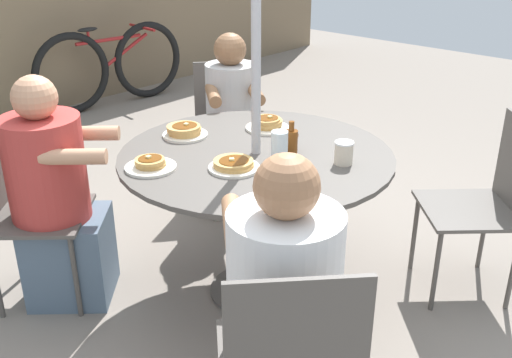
% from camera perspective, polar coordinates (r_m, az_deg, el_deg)
% --- Properties ---
extents(ground_plane, '(12.00, 12.00, 0.00)m').
position_cam_1_polar(ground_plane, '(3.10, -0.00, -10.56)').
color(ground_plane, gray).
extents(patio_table, '(1.26, 1.26, 0.75)m').
position_cam_1_polar(patio_table, '(2.78, -0.00, 0.33)').
color(patio_table, '#4C4742').
rests_on(patio_table, ground).
extents(umbrella_pole, '(0.04, 0.04, 2.19)m').
position_cam_1_polar(umbrella_pole, '(2.63, -0.00, 9.47)').
color(umbrella_pole, '#ADADB2').
rests_on(umbrella_pole, ground).
extents(patio_chair_north, '(0.61, 0.61, 0.89)m').
position_cam_1_polar(patio_chair_north, '(3.02, -21.62, -2.13)').
color(patio_chair_north, '#514C47').
rests_on(patio_chair_north, ground).
extents(diner_north, '(0.57, 0.57, 1.12)m').
position_cam_1_polar(diner_north, '(2.97, -18.43, -2.23)').
color(diner_north, slate).
rests_on(diner_north, ground).
extents(diner_east, '(0.60, 0.60, 1.13)m').
position_cam_1_polar(diner_east, '(2.04, 2.52, -13.72)').
color(diner_east, beige).
rests_on(diner_east, ground).
extents(patio_chair_south, '(0.61, 0.61, 0.89)m').
position_cam_1_polar(patio_chair_south, '(3.08, 21.22, -1.61)').
color(patio_chair_south, '#514C47').
rests_on(patio_chair_south, ground).
extents(patio_chair_west, '(0.61, 0.61, 0.89)m').
position_cam_1_polar(patio_chair_west, '(3.86, -2.62, 5.24)').
color(patio_chair_west, '#514C47').
rests_on(patio_chair_west, ground).
extents(diner_west, '(0.51, 0.53, 1.12)m').
position_cam_1_polar(diner_west, '(3.69, -2.31, 4.50)').
color(diner_west, gray).
rests_on(diner_west, ground).
extents(pancake_plate_a, '(0.22, 0.22, 0.05)m').
position_cam_1_polar(pancake_plate_a, '(2.56, -2.13, 1.35)').
color(pancake_plate_a, silver).
rests_on(pancake_plate_a, patio_table).
extents(pancake_plate_b, '(0.22, 0.22, 0.07)m').
position_cam_1_polar(pancake_plate_b, '(2.95, -6.83, 4.53)').
color(pancake_plate_b, silver).
rests_on(pancake_plate_b, patio_table).
extents(pancake_plate_c, '(0.22, 0.22, 0.06)m').
position_cam_1_polar(pancake_plate_c, '(2.60, -10.02, 1.37)').
color(pancake_plate_c, silver).
rests_on(pancake_plate_c, patio_table).
extents(pancake_plate_d, '(0.22, 0.22, 0.07)m').
position_cam_1_polar(pancake_plate_d, '(3.03, 1.07, 5.24)').
color(pancake_plate_d, silver).
rests_on(pancake_plate_d, patio_table).
extents(syrup_bottle, '(0.08, 0.06, 0.15)m').
position_cam_1_polar(syrup_bottle, '(2.73, 3.39, 3.71)').
color(syrup_bottle, brown).
rests_on(syrup_bottle, patio_table).
extents(coffee_cup, '(0.08, 0.08, 0.10)m').
position_cam_1_polar(coffee_cup, '(2.63, 8.36, 2.49)').
color(coffee_cup, beige).
rests_on(coffee_cup, patio_table).
extents(drinking_glass_a, '(0.08, 0.08, 0.13)m').
position_cam_1_polar(drinking_glass_a, '(2.65, 2.25, 3.25)').
color(drinking_glass_a, silver).
rests_on(drinking_glass_a, patio_table).
extents(bicycle, '(1.59, 0.44, 0.78)m').
position_cam_1_polar(bicycle, '(6.05, -13.59, 10.44)').
color(bicycle, black).
rests_on(bicycle, ground).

